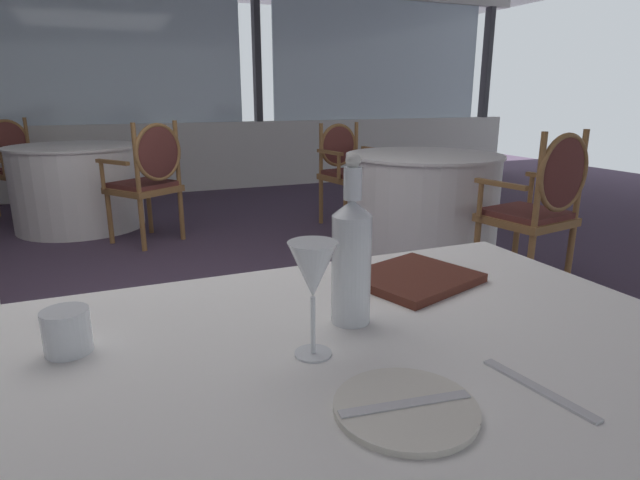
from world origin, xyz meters
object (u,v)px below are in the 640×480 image
at_px(water_bottle, 351,257).
at_px(menu_book, 413,278).
at_px(dining_chair_0_0, 16,160).
at_px(dining_chair_2_1, 542,200).
at_px(dining_chair_0_1, 150,174).
at_px(wine_glass, 313,273).
at_px(side_plate, 406,407).
at_px(dining_chair_2_0, 346,165).
at_px(water_tumbler, 67,331).

bearing_deg(water_bottle, menu_book, 31.17).
height_order(dining_chair_0_0, dining_chair_2_1, dining_chair_2_1).
xyz_separation_m(menu_book, dining_chair_0_1, (-0.32, 3.34, -0.19)).
bearing_deg(wine_glass, dining_chair_0_0, 101.84).
relative_size(menu_book, dining_chair_0_0, 0.28).
bearing_deg(dining_chair_0_0, menu_book, -18.32).
height_order(side_plate, menu_book, menu_book).
distance_m(water_bottle, dining_chair_2_0, 3.89).
height_order(side_plate, water_tumbler, water_tumbler).
relative_size(side_plate, water_tumbler, 2.60).
height_order(side_plate, dining_chair_0_1, dining_chair_0_1).
relative_size(water_bottle, wine_glass, 1.65).
distance_m(wine_glass, water_tumbler, 0.44).
height_order(menu_book, dining_chair_0_0, dining_chair_0_0).
relative_size(dining_chair_0_1, dining_chair_2_1, 1.00).
bearing_deg(menu_book, dining_chair_0_0, 88.09).
bearing_deg(dining_chair_2_1, side_plate, 120.80).
height_order(dining_chair_0_0, dining_chair_2_0, dining_chair_0_0).
bearing_deg(menu_book, water_tumbler, 167.16).
xyz_separation_m(dining_chair_0_1, dining_chair_2_0, (1.74, 0.02, -0.02)).
bearing_deg(dining_chair_0_1, dining_chair_2_0, -123.80).
height_order(water_tumbler, dining_chair_2_1, dining_chair_2_1).
bearing_deg(dining_chair_0_0, water_bottle, -21.21).
bearing_deg(dining_chair_2_1, water_tumbler, 109.37).
relative_size(side_plate, dining_chair_2_0, 0.22).
distance_m(water_tumbler, dining_chair_0_0, 5.11).
relative_size(wine_glass, water_tumbler, 2.54).
xyz_separation_m(wine_glass, dining_chair_2_1, (2.13, 1.59, -0.33)).
bearing_deg(wine_glass, menu_book, 34.20).
height_order(menu_book, dining_chair_2_0, dining_chair_2_0).
height_order(side_plate, dining_chair_2_1, dining_chair_2_1).
bearing_deg(side_plate, wine_glass, 106.14).
bearing_deg(dining_chair_0_1, water_tumbler, 138.42).
bearing_deg(dining_chair_0_1, water_bottle, 146.82).
bearing_deg(dining_chair_0_1, menu_book, 150.89).
xyz_separation_m(water_tumbler, dining_chair_2_1, (2.52, 1.42, -0.22)).
bearing_deg(water_bottle, wine_glass, -140.40).
bearing_deg(dining_chair_0_1, dining_chair_2_1, -168.04).
bearing_deg(water_tumbler, dining_chair_2_0, 57.74).
xyz_separation_m(side_plate, water_tumbler, (-0.44, 0.37, 0.03)).
distance_m(dining_chair_0_0, dining_chair_2_0, 3.30).
bearing_deg(dining_chair_0_0, water_tumbler, -26.52).
bearing_deg(side_plate, menu_book, 56.30).
bearing_deg(dining_chair_2_0, side_plate, -34.33).
xyz_separation_m(water_bottle, dining_chair_0_1, (-0.08, 3.48, -0.31)).
xyz_separation_m(side_plate, dining_chair_0_1, (-0.02, 3.78, -0.18)).
distance_m(side_plate, water_bottle, 0.33).
xyz_separation_m(wine_glass, dining_chair_2_0, (1.78, 3.60, -0.34)).
bearing_deg(side_plate, dining_chair_2_1, 40.77).
xyz_separation_m(dining_chair_0_0, dining_chair_0_1, (1.13, -1.64, 0.02)).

